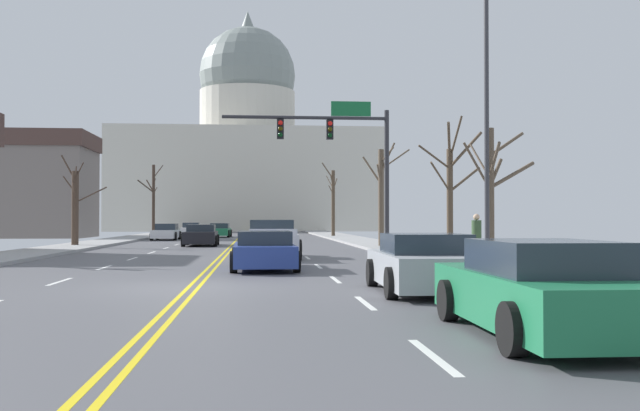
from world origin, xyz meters
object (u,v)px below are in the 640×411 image
Objects in this scene: sedan_oncoming_03 at (191,229)px; bicycle_parked at (614,274)px; street_lamp_right at (477,96)px; sedan_oncoming_00 at (201,236)px; sedan_oncoming_02 at (220,231)px; sedan_oncoming_01 at (166,232)px; signal_gantry at (341,144)px; sedan_near_01 at (264,251)px; pedestrian_00 at (477,235)px; sedan_near_03 at (539,291)px; sedan_near_02 at (424,264)px; pickup_truck_near_00 at (272,241)px.

sedan_oncoming_03 is 2.41× the size of bicycle_parked.
street_lamp_right is 1.87× the size of sedan_oncoming_00.
sedan_oncoming_02 is 1.03× the size of sedan_oncoming_03.
signal_gantry is at bearing -62.81° from sedan_oncoming_01.
sedan_oncoming_00 is at bearing -83.56° from sedan_oncoming_03.
bicycle_parked is (6.82, -8.87, -0.09)m from sedan_near_01.
sedan_oncoming_01 reaches higher than sedan_oncoming_03.
sedan_oncoming_00 is 2.84× the size of pedestrian_00.
sedan_oncoming_03 is (-6.86, 49.37, -0.02)m from sedan_near_01.
sedan_oncoming_02 reaches higher than sedan_near_01.
sedan_near_01 is 13.52m from sedan_near_03.
signal_gantry is 40.10m from sedan_oncoming_03.
sedan_near_01 is at bearing 115.23° from sedan_near_02.
sedan_oncoming_00 is at bearing 113.76° from street_lamp_right.
bicycle_parked is (13.68, -58.24, -0.07)m from sedan_oncoming_03.
pedestrian_00 reaches higher than pickup_truck_near_00.
sedan_oncoming_02 is (-7.27, 29.15, -4.57)m from signal_gantry.
street_lamp_right is 1.83× the size of sedan_near_03.
sedan_near_03 is at bearing -82.35° from sedan_oncoming_02.
signal_gantry is 18.74m from sedan_near_02.
sedan_near_02 is at bearing -77.44° from pickup_truck_near_00.
bicycle_parked is at bearing -52.42° from sedan_near_01.
signal_gantry is at bearing 71.19° from sedan_near_01.
street_lamp_right reaches higher than sedan_oncoming_00.
signal_gantry is 12.45m from sedan_near_01.
sedan_near_01 is 2.63× the size of bicycle_parked.
sedan_near_01 is 1.04× the size of sedan_oncoming_01.
pickup_truck_near_00 is 33.93m from sedan_oncoming_02.
sedan_oncoming_01 is at bearing 115.50° from pedestrian_00.
pedestrian_00 is at bearing 13.16° from sedan_near_01.
pickup_truck_near_00 is 1.12× the size of sedan_near_01.
pickup_truck_near_00 is at bearing 102.56° from sedan_near_02.
sedan_oncoming_02 is (-3.53, 40.12, -0.01)m from sedan_near_01.
sedan_oncoming_00 is at bearing 100.00° from sedan_near_01.
sedan_near_03 reaches higher than sedan_oncoming_02.
street_lamp_right is at bearing -55.20° from pickup_truck_near_00.
pickup_truck_near_00 is at bearing 112.91° from bicycle_parked.
sedan_near_02 is at bearing -79.73° from sedan_oncoming_03.
street_lamp_right is 5.71m from pedestrian_00.
sedan_oncoming_01 is at bearing 102.49° from sedan_near_01.
sedan_oncoming_01 is at bearing 106.23° from pickup_truck_near_00.
pedestrian_00 is at bearing -68.52° from signal_gantry.
sedan_oncoming_01 is (-10.71, 45.09, -0.04)m from sedan_near_03.
sedan_near_02 is (3.40, -7.22, 0.02)m from sedan_near_01.
sedan_oncoming_02 reaches higher than bicycle_parked.
sedan_near_02 is 2.79× the size of pedestrian_00.
sedan_near_01 is at bearing -166.84° from pedestrian_00.
sedan_near_03 is at bearing -74.53° from sedan_near_01.
signal_gantry reaches higher than pedestrian_00.
signal_gantry is at bearing 100.87° from street_lamp_right.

